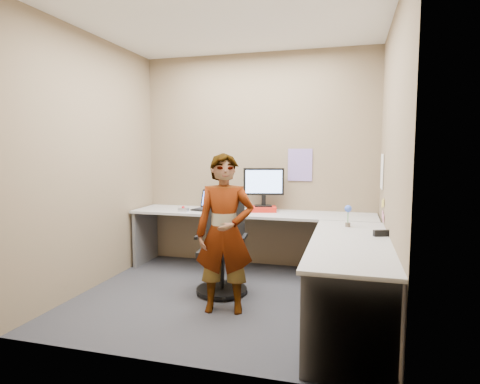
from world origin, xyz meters
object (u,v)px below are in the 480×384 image
(office_chair, at_px, (223,253))
(desk, at_px, (278,235))
(monitor, at_px, (264,184))
(person, at_px, (225,233))

(office_chair, bearing_deg, desk, 15.11)
(monitor, relative_size, person, 0.34)
(monitor, height_order, person, person)
(monitor, relative_size, office_chair, 0.49)
(person, bearing_deg, desk, 50.08)
(desk, bearing_deg, person, -117.92)
(desk, height_order, person, person)
(monitor, height_order, office_chair, monitor)
(desk, distance_m, office_chair, 0.61)
(office_chair, bearing_deg, person, -76.00)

